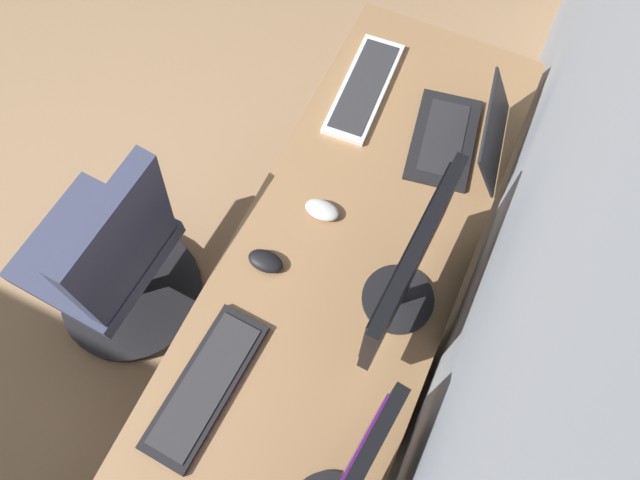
% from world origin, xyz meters
% --- Properties ---
extents(wall_back, '(5.05, 0.10, 2.60)m').
position_xyz_m(wall_back, '(0.00, 1.96, 1.30)').
color(wall_back, '#8C939E').
rests_on(wall_back, ground).
extents(desk, '(1.98, 0.65, 0.73)m').
position_xyz_m(desk, '(-0.16, 1.56, 0.66)').
color(desk, '#936D47').
rests_on(desk, ground).
extents(drawer_pedestal, '(0.40, 0.51, 0.69)m').
position_xyz_m(drawer_pedestal, '(-0.01, 1.59, 0.35)').
color(drawer_pedestal, '#936D47').
rests_on(drawer_pedestal, ground).
extents(monitor_primary, '(0.48, 0.20, 0.41)m').
position_xyz_m(monitor_primary, '(-0.18, 1.74, 0.96)').
color(monitor_primary, black).
rests_on(monitor_primary, desk).
extents(laptop_leftmost, '(0.38, 0.33, 0.18)m').
position_xyz_m(laptop_leftmost, '(-0.73, 1.73, 0.77)').
color(laptop_leftmost, black).
rests_on(laptop_leftmost, desk).
extents(keyboard_main, '(0.43, 0.16, 0.02)m').
position_xyz_m(keyboard_main, '(-0.80, 1.38, 0.74)').
color(keyboard_main, silver).
rests_on(keyboard_main, desk).
extents(keyboard_spare, '(0.43, 0.16, 0.02)m').
position_xyz_m(keyboard_spare, '(0.25, 1.38, 0.74)').
color(keyboard_spare, black).
rests_on(keyboard_spare, desk).
extents(mouse_main, '(0.06, 0.10, 0.03)m').
position_xyz_m(mouse_main, '(-0.12, 1.36, 0.75)').
color(mouse_main, black).
rests_on(mouse_main, desk).
extents(mouse_spare, '(0.06, 0.10, 0.03)m').
position_xyz_m(mouse_spare, '(-0.34, 1.44, 0.75)').
color(mouse_spare, silver).
rests_on(mouse_spare, desk).
extents(office_chair, '(0.56, 0.56, 0.97)m').
position_xyz_m(office_chair, '(-0.00, 0.83, 0.46)').
color(office_chair, '#383D56').
rests_on(office_chair, ground).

